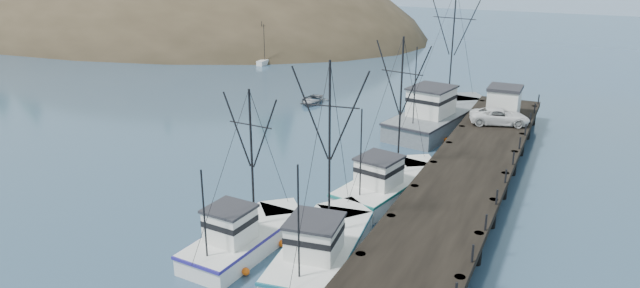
# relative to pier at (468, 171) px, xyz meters

# --- Properties ---
(ground) EXTENTS (400.00, 400.00, 0.00)m
(ground) POSITION_rel_pier_xyz_m (-14.00, -16.00, -1.69)
(ground) COLOR navy
(ground) RESTS_ON ground
(pier) EXTENTS (6.00, 44.00, 2.00)m
(pier) POSITION_rel_pier_xyz_m (0.00, 0.00, 0.00)
(pier) COLOR black
(pier) RESTS_ON ground
(headland) EXTENTS (134.80, 78.00, 51.00)m
(headland) POSITION_rel_pier_xyz_m (-88.95, 62.61, -6.24)
(headland) COLOR #382D1E
(headland) RESTS_ON ground
(distant_ridge) EXTENTS (360.00, 40.00, 26.00)m
(distant_ridge) POSITION_rel_pier_xyz_m (-4.00, 154.00, -1.69)
(distant_ridge) COLOR #9EB2C6
(distant_ridge) RESTS_ON ground
(moored_sailboats) EXTENTS (14.94, 16.58, 6.35)m
(moored_sailboats) POSITION_rel_pier_xyz_m (-42.55, 42.27, -1.36)
(moored_sailboats) COLOR white
(moored_sailboats) RESTS_ON ground
(trawler_near) EXTENTS (5.09, 11.85, 11.86)m
(trawler_near) POSITION_rel_pier_xyz_m (-5.60, -13.19, -0.87)
(trawler_near) COLOR white
(trawler_near) RESTS_ON ground
(trawler_mid) EXTENTS (4.00, 9.98, 10.04)m
(trawler_mid) POSITION_rel_pier_xyz_m (-10.30, -14.12, -0.87)
(trawler_mid) COLOR white
(trawler_mid) RESTS_ON ground
(trawler_far) EXTENTS (5.64, 11.59, 11.75)m
(trawler_far) POSITION_rel_pier_xyz_m (-5.16, -2.52, -0.87)
(trawler_far) COLOR white
(trawler_far) RESTS_ON ground
(work_vessel) EXTENTS (7.74, 17.04, 14.00)m
(work_vessel) POSITION_rel_pier_xyz_m (-5.82, 15.26, -0.46)
(work_vessel) COLOR slate
(work_vessel) RESTS_ON ground
(pier_shed) EXTENTS (3.00, 3.20, 2.80)m
(pier_shed) POSITION_rel_pier_xyz_m (0.16, 15.28, 1.73)
(pier_shed) COLOR silver
(pier_shed) RESTS_ON pier
(pickup_truck) EXTENTS (5.73, 3.79, 1.46)m
(pickup_truck) POSITION_rel_pier_xyz_m (0.31, 12.00, 1.04)
(pickup_truck) COLOR silver
(pickup_truck) RESTS_ON pier
(motorboat) EXTENTS (4.03, 5.21, 0.99)m
(motorboat) POSITION_rel_pier_xyz_m (-21.74, 18.19, -1.69)
(motorboat) COLOR slate
(motorboat) RESTS_ON ground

